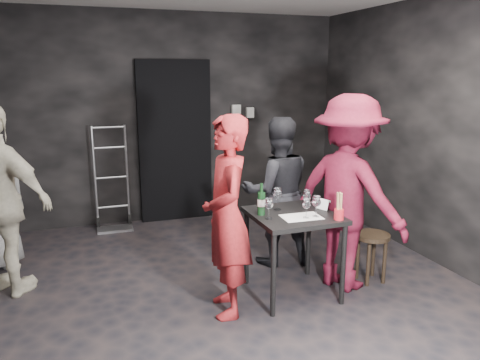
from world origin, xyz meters
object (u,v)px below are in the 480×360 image
object	(u,v)px
hand_truck	(114,211)
man_maroon	(349,177)
tasting_table	(293,224)
breadstick_cup	(339,206)
stool	(372,244)
wine_bottle	(261,203)
server_red	(227,208)
woman_black	(277,191)

from	to	relation	value
hand_truck	man_maroon	world-z (taller)	man_maroon
tasting_table	hand_truck	bearing A→B (deg)	120.16
hand_truck	breadstick_cup	distance (m)	3.18
stool	tasting_table	bearing A→B (deg)	179.33
breadstick_cup	wine_bottle	bearing A→B (deg)	148.86
server_red	wine_bottle	world-z (taller)	server_red
woman_black	breadstick_cup	xyz separation A→B (m)	(0.13, -0.99, 0.10)
woman_black	breadstick_cup	size ratio (longest dim) A/B	6.12
stool	breadstick_cup	world-z (taller)	breadstick_cup
woman_black	wine_bottle	distance (m)	0.79
wine_bottle	breadstick_cup	xyz separation A→B (m)	(0.56, -0.34, 0.01)
stool	breadstick_cup	distance (m)	0.78
wine_bottle	breadstick_cup	size ratio (longest dim) A/B	1.10
hand_truck	woman_black	distance (m)	2.31
stool	wine_bottle	xyz separation A→B (m)	(-1.09, 0.07, 0.49)
woman_black	server_red	bearing A→B (deg)	54.94
tasting_table	man_maroon	bearing A→B (deg)	0.14
server_red	woman_black	bearing A→B (deg)	143.19
hand_truck	woman_black	size ratio (longest dim) A/B	0.85
hand_truck	tasting_table	size ratio (longest dim) A/B	1.74
woman_black	tasting_table	bearing A→B (deg)	87.03
hand_truck	wine_bottle	distance (m)	2.63
man_maroon	breadstick_cup	world-z (taller)	man_maroon
stool	woman_black	size ratio (longest dim) A/B	0.31
breadstick_cup	server_red	bearing A→B (deg)	169.62
hand_truck	man_maroon	xyz separation A→B (m)	(1.91, -2.37, 0.80)
server_red	wine_bottle	size ratio (longest dim) A/B	6.45
server_red	man_maroon	world-z (taller)	man_maroon
tasting_table	breadstick_cup	bearing A→B (deg)	-45.22
hand_truck	tasting_table	distance (m)	2.77
server_red	woman_black	distance (m)	1.15
man_maroon	wine_bottle	distance (m)	0.84
hand_truck	wine_bottle	world-z (taller)	hand_truck
hand_truck	tasting_table	xyz separation A→B (m)	(1.38, -2.37, 0.42)
tasting_table	server_red	size ratio (longest dim) A/B	0.42
tasting_table	stool	size ratio (longest dim) A/B	1.60
tasting_table	server_red	world-z (taller)	server_red
server_red	breadstick_cup	distance (m)	0.94
wine_bottle	breadstick_cup	world-z (taller)	wine_bottle
hand_truck	server_red	xyz separation A→B (m)	(0.73, -2.48, 0.66)
server_red	breadstick_cup	world-z (taller)	server_red
tasting_table	man_maroon	distance (m)	0.66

